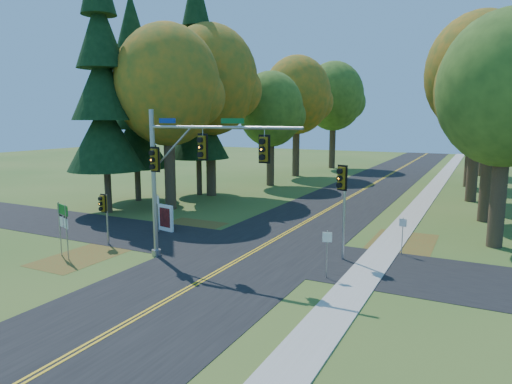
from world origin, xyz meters
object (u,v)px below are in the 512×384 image
at_px(traffic_mast, 186,165).
at_px(east_signal_pole, 342,189).
at_px(route_sign_cluster, 63,219).
at_px(info_kiosk, 166,218).

height_order(traffic_mast, east_signal_pole, traffic_mast).
height_order(route_sign_cluster, info_kiosk, route_sign_cluster).
bearing_deg(info_kiosk, route_sign_cluster, -88.46).
xyz_separation_m(route_sign_cluster, info_kiosk, (1.17, 6.78, -1.15)).
bearing_deg(east_signal_pole, route_sign_cluster, -137.53).
bearing_deg(route_sign_cluster, traffic_mast, 41.50).
distance_m(traffic_mast, east_signal_pole, 7.72).
relative_size(traffic_mast, route_sign_cluster, 2.93).
xyz_separation_m(traffic_mast, east_signal_pole, (6.74, 3.57, -1.17)).
xyz_separation_m(east_signal_pole, info_kiosk, (-11.59, 0.90, -2.82)).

